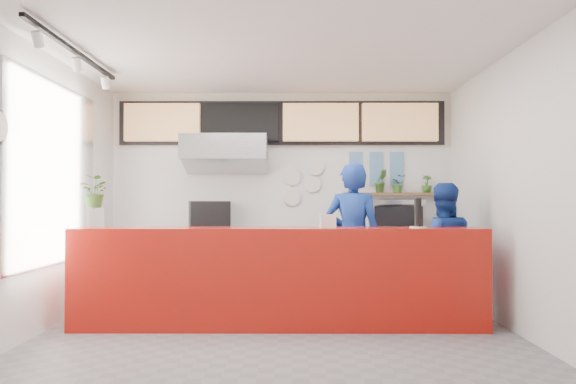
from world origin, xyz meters
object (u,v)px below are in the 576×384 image
at_px(staff_center, 353,240).
at_px(staff_right, 443,250).
at_px(pepper_mill, 418,212).
at_px(service_counter, 279,277).
at_px(panini_oven, 209,219).
at_px(espresso_machine, 398,221).

relative_size(staff_center, staff_right, 1.15).
height_order(staff_center, pepper_mill, staff_center).
height_order(service_counter, pepper_mill, pepper_mill).
distance_m(panini_oven, espresso_machine, 2.70).
xyz_separation_m(service_counter, pepper_mill, (1.53, -0.04, 0.72)).
xyz_separation_m(staff_center, pepper_mill, (0.64, -0.61, 0.34)).
relative_size(espresso_machine, pepper_mill, 2.11).
distance_m(panini_oven, staff_right, 3.26).
relative_size(service_counter, espresso_machine, 6.82).
relative_size(panini_oven, pepper_mill, 1.77).
distance_m(service_counter, staff_center, 1.12).
bearing_deg(panini_oven, espresso_machine, -13.11).
bearing_deg(staff_right, espresso_machine, -72.04).
height_order(espresso_machine, pepper_mill, pepper_mill).
relative_size(espresso_machine, staff_right, 0.41).
bearing_deg(staff_center, espresso_machine, -107.08).
bearing_deg(espresso_machine, service_counter, -122.91).
bearing_deg(espresso_machine, staff_right, -67.45).
bearing_deg(pepper_mill, staff_right, 53.22).
distance_m(espresso_machine, staff_right, 1.34).
relative_size(staff_center, pepper_mill, 5.96).
relative_size(service_counter, staff_center, 2.42).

